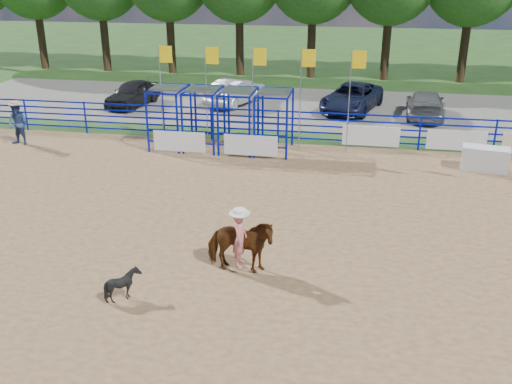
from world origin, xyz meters
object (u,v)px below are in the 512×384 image
calf (123,284)px  spectator_cowboy (18,124)px  announcer_table (485,159)px  car_b (236,91)px  car_c (352,97)px  horse_and_rider (240,241)px  car_a (133,93)px  car_d (425,104)px

calf → spectator_cowboy: (-9.22, 10.86, 0.55)m
calf → announcer_table: bearing=-39.9°
calf → car_b: size_ratio=0.18×
car_c → horse_and_rider: bearing=-82.1°
calf → car_a: 20.08m
announcer_table → car_a: 18.88m
horse_and_rider → car_a: 19.54m
spectator_cowboy → car_a: spectator_cowboy is taller
announcer_table → calf: 14.90m
car_a → car_d: car_a is taller
car_a → announcer_table: bearing=-15.7°
announcer_table → car_b: (-11.64, 9.09, 0.26)m
car_d → horse_and_rider: bearing=74.0°
announcer_table → car_d: bearing=100.6°
announcer_table → car_b: bearing=142.0°
car_b → car_a: bearing=32.4°
calf → spectator_cowboy: size_ratio=0.42×
spectator_cowboy → car_c: (14.06, 8.87, -0.25)m
calf → car_c: car_c is taller
calf → car_a: bearing=23.4°
car_a → car_b: bearing=22.0°
calf → car_d: car_d is taller
horse_and_rider → spectator_cowboy: 14.80m
announcer_table → car_c: (-5.22, 8.74, 0.25)m
announcer_table → car_a: size_ratio=0.42×
announcer_table → car_d: (-1.49, 8.01, 0.20)m
horse_and_rider → car_a: horse_and_rider is taller
horse_and_rider → car_a: (-9.58, 17.03, -0.20)m
calf → car_c: (4.84, 19.73, 0.30)m
car_b → car_d: car_b is taller
car_b → announcer_table: bearing=161.1°
announcer_table → car_c: car_c is taller
car_a → calf: bearing=-60.5°
car_a → car_c: car_c is taller
spectator_cowboy → car_b: bearing=50.4°
calf → car_d: bearing=-21.7°
calf → car_b: (-1.58, 20.09, 0.31)m
spectator_cowboy → car_b: spectator_cowboy is taller
horse_and_rider → spectator_cowboy: size_ratio=1.31×
horse_and_rider → car_a: bearing=119.4°
car_b → car_d: 10.21m
car_c → car_b: bearing=-167.6°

